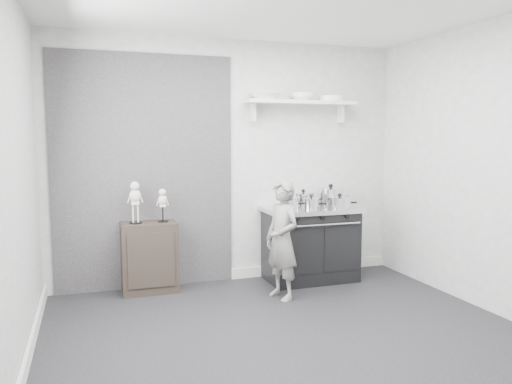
# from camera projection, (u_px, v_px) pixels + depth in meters

# --- Properties ---
(ground) EXTENTS (4.00, 4.00, 0.00)m
(ground) POSITION_uv_depth(u_px,v_px,m) (292.00, 338.00, 4.06)
(ground) COLOR black
(ground) RESTS_ON ground
(room_shell) EXTENTS (4.02, 3.62, 2.71)m
(room_shell) POSITION_uv_depth(u_px,v_px,m) (276.00, 136.00, 3.99)
(room_shell) COLOR #9E9D9B
(room_shell) RESTS_ON ground
(wall_shelf) EXTENTS (1.30, 0.26, 0.24)m
(wall_shelf) POSITION_uv_depth(u_px,v_px,m) (301.00, 103.00, 5.67)
(wall_shelf) COLOR silver
(wall_shelf) RESTS_ON room_shell
(stove) EXTENTS (1.05, 0.65, 0.84)m
(stove) POSITION_uv_depth(u_px,v_px,m) (310.00, 243.00, 5.68)
(stove) COLOR black
(stove) RESTS_ON ground
(side_cabinet) EXTENTS (0.57, 0.33, 0.74)m
(side_cabinet) POSITION_uv_depth(u_px,v_px,m) (149.00, 257.00, 5.24)
(side_cabinet) COLOR black
(side_cabinet) RESTS_ON ground
(child) EXTENTS (0.40, 0.50, 1.20)m
(child) POSITION_uv_depth(u_px,v_px,m) (282.00, 240.00, 5.00)
(child) COLOR slate
(child) RESTS_ON ground
(pot_front_left) EXTENTS (0.31, 0.23, 0.18)m
(pot_front_left) POSITION_uv_depth(u_px,v_px,m) (289.00, 203.00, 5.43)
(pot_front_left) COLOR silver
(pot_front_left) RESTS_ON stove
(pot_back_left) EXTENTS (0.33, 0.24, 0.20)m
(pot_back_left) POSITION_uv_depth(u_px,v_px,m) (303.00, 199.00, 5.72)
(pot_back_left) COLOR silver
(pot_back_left) RESTS_ON stove
(pot_back_right) EXTENTS (0.38, 0.30, 0.25)m
(pot_back_right) POSITION_uv_depth(u_px,v_px,m) (331.00, 196.00, 5.80)
(pot_back_right) COLOR silver
(pot_back_right) RESTS_ON stove
(pot_front_right) EXTENTS (0.35, 0.26, 0.17)m
(pot_front_right) POSITION_uv_depth(u_px,v_px,m) (340.00, 202.00, 5.56)
(pot_front_right) COLOR silver
(pot_front_right) RESTS_ON stove
(pot_front_center) EXTENTS (0.27, 0.18, 0.15)m
(pot_front_center) POSITION_uv_depth(u_px,v_px,m) (311.00, 204.00, 5.47)
(pot_front_center) COLOR silver
(pot_front_center) RESTS_ON stove
(skeleton_full) EXTENTS (0.14, 0.09, 0.50)m
(skeleton_full) POSITION_uv_depth(u_px,v_px,m) (135.00, 199.00, 5.13)
(skeleton_full) COLOR beige
(skeleton_full) RESTS_ON side_cabinet
(skeleton_torso) EXTENTS (0.11, 0.07, 0.40)m
(skeleton_torso) POSITION_uv_depth(u_px,v_px,m) (163.00, 203.00, 5.22)
(skeleton_torso) COLOR beige
(skeleton_torso) RESTS_ON side_cabinet
(bowl_large) EXTENTS (0.33, 0.33, 0.08)m
(bowl_large) POSITION_uv_depth(u_px,v_px,m) (265.00, 96.00, 5.52)
(bowl_large) COLOR white
(bowl_large) RESTS_ON wall_shelf
(bowl_small) EXTENTS (0.26, 0.26, 0.08)m
(bowl_small) POSITION_uv_depth(u_px,v_px,m) (303.00, 97.00, 5.67)
(bowl_small) COLOR white
(bowl_small) RESTS_ON wall_shelf
(plate_stack) EXTENTS (0.28, 0.28, 0.06)m
(plate_stack) POSITION_uv_depth(u_px,v_px,m) (331.00, 99.00, 5.78)
(plate_stack) COLOR white
(plate_stack) RESTS_ON wall_shelf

